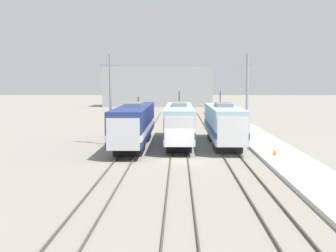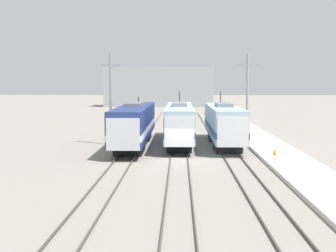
% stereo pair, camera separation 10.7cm
% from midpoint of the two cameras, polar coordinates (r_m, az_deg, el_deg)
% --- Properties ---
extents(ground_plane, '(400.00, 400.00, 0.00)m').
position_cam_midpoint_polar(ground_plane, '(38.48, 1.31, -4.22)').
color(ground_plane, gray).
extents(rail_pair_far_left, '(1.51, 120.00, 0.15)m').
position_cam_midpoint_polar(rail_pair_far_left, '(38.73, -5.38, -4.07)').
color(rail_pair_far_left, '#4C4238').
rests_on(rail_pair_far_left, ground_plane).
extents(rail_pair_center, '(1.51, 120.00, 0.15)m').
position_cam_midpoint_polar(rail_pair_center, '(38.47, 1.31, -4.11)').
color(rail_pair_center, '#4C4238').
rests_on(rail_pair_center, ground_plane).
extents(rail_pair_far_right, '(1.51, 120.00, 0.15)m').
position_cam_midpoint_polar(rail_pair_far_right, '(38.74, 7.99, -4.10)').
color(rail_pair_far_right, '#4C4238').
rests_on(rail_pair_far_right, ground_plane).
extents(locomotive_far_left, '(2.97, 20.02, 4.82)m').
position_cam_midpoint_polar(locomotive_far_left, '(46.69, -4.22, 0.23)').
color(locomotive_far_left, black).
rests_on(locomotive_far_left, ground_plane).
extents(locomotive_center, '(2.78, 18.99, 5.39)m').
position_cam_midpoint_polar(locomotive_center, '(48.24, 1.31, 0.37)').
color(locomotive_center, '#232326').
rests_on(locomotive_center, ground_plane).
extents(locomotive_far_right, '(2.89, 17.10, 5.39)m').
position_cam_midpoint_polar(locomotive_far_right, '(47.54, 6.74, 0.26)').
color(locomotive_far_right, '#232326').
rests_on(locomotive_far_right, ground_plane).
extents(catenary_tower_left, '(2.07, 0.26, 9.23)m').
position_cam_midpoint_polar(catenary_tower_left, '(48.13, -7.10, 3.51)').
color(catenary_tower_left, gray).
rests_on(catenary_tower_left, ground_plane).
extents(catenary_tower_right, '(2.07, 0.26, 9.23)m').
position_cam_midpoint_polar(catenary_tower_right, '(48.12, 9.55, 3.48)').
color(catenary_tower_right, gray).
rests_on(catenary_tower_right, ground_plane).
extents(platform, '(4.00, 120.00, 0.30)m').
position_cam_midpoint_polar(platform, '(39.45, 14.17, -3.93)').
color(platform, beige).
rests_on(platform, ground_plane).
extents(traffic_cone, '(0.36, 0.36, 0.55)m').
position_cam_midpoint_polar(traffic_cone, '(40.23, 12.81, -3.11)').
color(traffic_cone, orange).
rests_on(traffic_cone, platform).
extents(depot_building, '(28.53, 9.88, 10.42)m').
position_cam_midpoint_polar(depot_building, '(125.61, -1.24, 4.80)').
color(depot_building, '#9EA3A8').
rests_on(depot_building, ground_plane).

